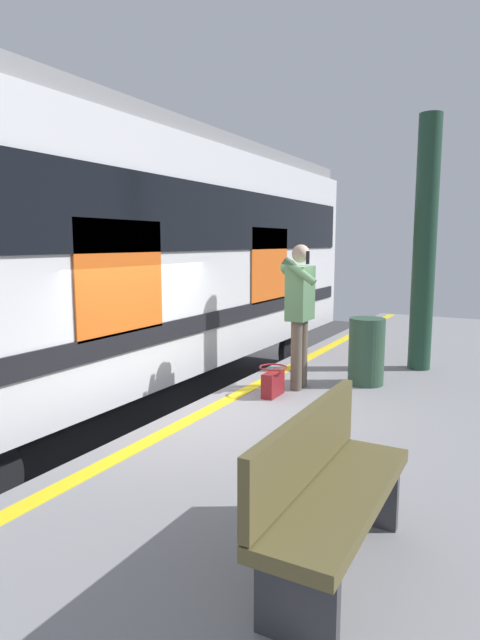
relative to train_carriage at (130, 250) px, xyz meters
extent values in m
plane|color=#3D3D3F|center=(1.48, 2.10, -2.65)|extent=(26.26, 26.26, 0.00)
cube|color=gray|center=(1.48, 3.95, -2.17)|extent=(17.51, 3.70, 0.95)
cube|color=yellow|center=(1.48, 2.40, -1.69)|extent=(17.16, 0.16, 0.01)
cube|color=slate|center=(1.48, 0.71, -2.57)|extent=(22.76, 0.08, 0.16)
cube|color=slate|center=(1.48, -0.72, -2.57)|extent=(22.76, 0.08, 0.16)
cube|color=silver|center=(0.00, -0.01, -0.10)|extent=(10.79, 2.90, 3.19)
cube|color=gray|center=(0.00, -0.01, 1.61)|extent=(10.58, 2.67, 0.24)
cube|color=black|center=(0.00, 1.46, 0.45)|extent=(10.26, 0.03, 0.90)
cube|color=black|center=(0.00, 1.46, -0.98)|extent=(10.26, 0.03, 0.24)
cube|color=#D85919|center=(-1.89, 1.47, -0.26)|extent=(1.39, 0.02, 1.25)
cube|color=#D85919|center=(1.89, 1.47, -0.26)|extent=(1.39, 0.02, 1.25)
cylinder|color=black|center=(-3.51, 1.16, -2.07)|extent=(0.84, 0.12, 0.84)
cylinder|color=black|center=(-3.51, -1.17, -2.07)|extent=(0.84, 0.12, 0.84)
cylinder|color=brown|center=(0.25, 2.93, -1.26)|extent=(0.14, 0.14, 0.86)
cylinder|color=brown|center=(0.43, 2.93, -1.26)|extent=(0.14, 0.14, 0.86)
cube|color=#4C724C|center=(0.34, 2.93, -0.50)|extent=(0.40, 0.24, 0.66)
sphere|color=#4C724C|center=(0.34, 2.77, -0.19)|extent=(0.20, 0.20, 0.20)
sphere|color=beige|center=(0.34, 2.93, -0.02)|extent=(0.22, 0.22, 0.22)
cylinder|color=#4C724C|center=(0.09, 2.93, -0.56)|extent=(0.09, 0.09, 0.59)
cylinder|color=#4C724C|center=(0.57, 3.01, -0.22)|extent=(0.09, 0.42, 0.33)
cube|color=black|center=(0.57, 3.11, -0.06)|extent=(0.07, 0.02, 0.15)
cube|color=maroon|center=(0.80, 2.79, -1.55)|extent=(0.37, 0.14, 0.29)
torus|color=maroon|center=(0.80, 2.79, -1.34)|extent=(0.33, 0.33, 0.02)
cylinder|color=#1E3F2D|center=(-1.46, 4.06, 0.08)|extent=(0.31, 0.31, 3.54)
cube|color=brown|center=(3.71, 4.53, -1.24)|extent=(1.48, 0.44, 0.08)
cube|color=brown|center=(3.71, 4.34, -0.99)|extent=(1.48, 0.06, 0.40)
cube|color=#333338|center=(3.12, 4.53, -1.47)|extent=(0.06, 0.40, 0.45)
cube|color=#333338|center=(4.30, 4.53, -1.47)|extent=(0.06, 0.40, 0.45)
cylinder|color=#2D4C38|center=(-0.26, 3.61, -1.26)|extent=(0.45, 0.45, 0.86)
camera|label=1|loc=(6.32, 5.34, 0.11)|focal=29.59mm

